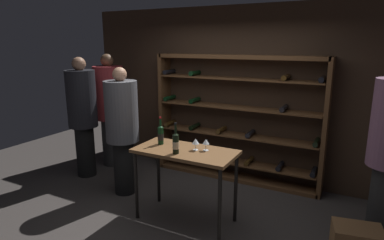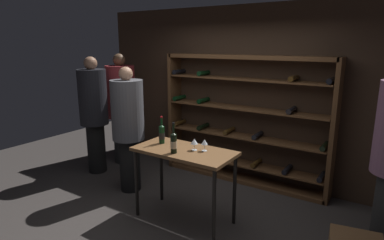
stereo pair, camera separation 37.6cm
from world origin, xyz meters
name	(u,v)px [view 1 (the left image)]	position (x,y,z in m)	size (l,w,h in m)	color
ground_plane	(184,221)	(0.00, 0.00, 0.00)	(9.52, 9.52, 0.00)	#383330
back_wall	(236,94)	(0.00, 1.76, 1.38)	(5.44, 0.10, 2.75)	#3D2B1E
wine_rack	(236,120)	(0.08, 1.55, 0.99)	(2.71, 0.32, 2.01)	brown
tasting_table	(185,158)	(-0.01, 0.05, 0.82)	(1.23, 0.61, 0.93)	brown
person_guest_plum_blouse	(83,112)	(-2.18, 0.53, 1.09)	(0.47, 0.47, 1.97)	black
person_bystander_red_print	(122,126)	(-1.18, 0.31, 1.02)	(0.47, 0.47, 1.86)	black
person_host_in_suit	(110,105)	(-2.14, 1.13, 1.10)	(0.51, 0.51, 2.00)	#2C2C2C
wine_bottle_gold_foil	(176,143)	(-0.04, -0.12, 1.06)	(0.08, 0.08, 0.37)	black
wine_bottle_black_capsule	(161,135)	(-0.40, 0.11, 1.05)	(0.08, 0.08, 0.36)	black
wine_glass_stemmed_left	(196,142)	(0.10, 0.10, 1.03)	(0.09, 0.09, 0.14)	silver
wine_glass_stemmed_right	(206,142)	(0.22, 0.14, 1.03)	(0.08, 0.08, 0.14)	silver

